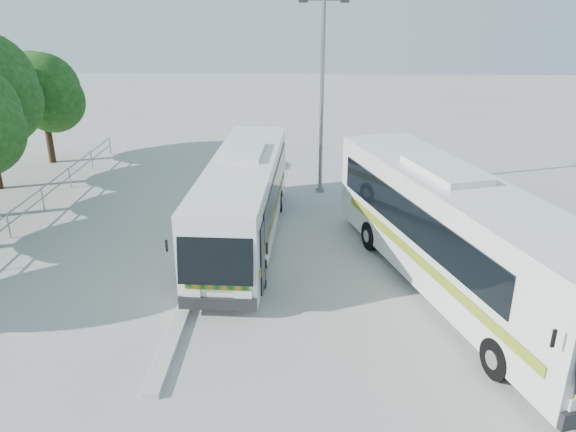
{
  "coord_description": "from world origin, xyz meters",
  "views": [
    {
      "loc": [
        1.16,
        -16.38,
        8.74
      ],
      "look_at": [
        0.69,
        1.17,
        1.75
      ],
      "focal_mm": 35.0,
      "sensor_mm": 36.0,
      "label": 1
    }
  ],
  "objects_px": {
    "tree_far_e": "(43,91)",
    "lamppost": "(322,89)",
    "coach_main": "(243,198)",
    "coach_adjacent": "(457,234)"
  },
  "relations": [
    {
      "from": "tree_far_e",
      "to": "lamppost",
      "type": "xyz_separation_m",
      "value": [
        14.63,
        -4.53,
        0.91
      ]
    },
    {
      "from": "coach_main",
      "to": "lamppost",
      "type": "bearing_deg",
      "value": 64.63
    },
    {
      "from": "tree_far_e",
      "to": "coach_main",
      "type": "bearing_deg",
      "value": -41.46
    },
    {
      "from": "coach_main",
      "to": "lamppost",
      "type": "xyz_separation_m",
      "value": [
        3.0,
        5.74,
        3.08
      ]
    },
    {
      "from": "coach_main",
      "to": "coach_adjacent",
      "type": "height_order",
      "value": "coach_adjacent"
    },
    {
      "from": "coach_adjacent",
      "to": "lamppost",
      "type": "distance_m",
      "value": 10.62
    },
    {
      "from": "coach_main",
      "to": "lamppost",
      "type": "distance_m",
      "value": 7.18
    },
    {
      "from": "tree_far_e",
      "to": "coach_adjacent",
      "type": "height_order",
      "value": "tree_far_e"
    },
    {
      "from": "lamppost",
      "to": "coach_adjacent",
      "type": "bearing_deg",
      "value": -64.58
    },
    {
      "from": "coach_main",
      "to": "coach_adjacent",
      "type": "relative_size",
      "value": 0.87
    }
  ]
}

